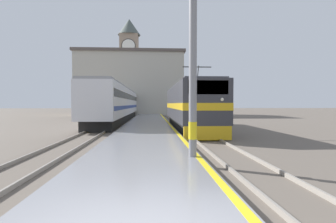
% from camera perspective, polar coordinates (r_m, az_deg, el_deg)
% --- Properties ---
extents(ground_plane, '(200.00, 200.00, 0.00)m').
position_cam_1_polar(ground_plane, '(33.50, -4.13, -2.04)').
color(ground_plane, '#60564C').
extents(platform, '(4.16, 140.00, 0.35)m').
position_cam_1_polar(platform, '(28.49, -4.23, -2.34)').
color(platform, gray).
rests_on(platform, ground).
extents(rail_track_near, '(2.83, 140.00, 0.16)m').
position_cam_1_polar(rail_track_near, '(28.68, 2.86, -2.60)').
color(rail_track_near, '#60564C').
rests_on(rail_track_near, ground).
extents(rail_track_far, '(2.84, 140.00, 0.16)m').
position_cam_1_polar(rail_track_far, '(28.81, -11.94, -2.62)').
color(rail_track_far, '#60564C').
rests_on(rail_track_far, ground).
extents(locomotive_train, '(2.92, 15.07, 4.80)m').
position_cam_1_polar(locomotive_train, '(22.34, 4.68, 1.13)').
color(locomotive_train, black).
rests_on(locomotive_train, ground).
extents(passenger_train, '(2.92, 46.19, 4.14)m').
position_cam_1_polar(passenger_train, '(42.06, -9.28, 1.72)').
color(passenger_train, black).
rests_on(passenger_train, ground).
extents(catenary_mast, '(2.09, 0.29, 8.43)m').
position_cam_1_polar(catenary_mast, '(9.32, 5.78, 16.15)').
color(catenary_mast, gray).
rests_on(catenary_mast, platform).
extents(clock_tower, '(5.19, 5.19, 21.88)m').
position_cam_1_polar(clock_tower, '(62.68, -8.42, 10.44)').
color(clock_tower, gray).
rests_on(clock_tower, ground).
extents(station_building, '(20.43, 8.31, 12.11)m').
position_cam_1_polar(station_building, '(51.35, -8.15, 6.02)').
color(station_building, '#B7B2A3').
rests_on(station_building, ground).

